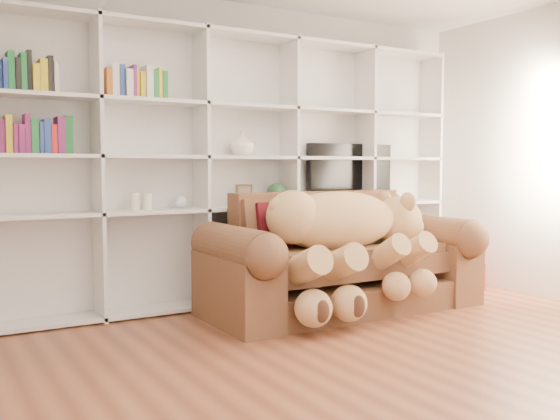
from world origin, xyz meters
TOP-DOWN VIEW (x-y plane):
  - floor at (0.00, 0.00)m, footprint 5.00×5.00m
  - wall_back at (0.00, 2.50)m, footprint 5.00×0.02m
  - bookshelf at (-0.24, 2.36)m, footprint 4.43×0.35m
  - sofa at (0.55, 1.64)m, footprint 2.37×1.02m
  - teddy_bear at (0.46, 1.44)m, footprint 1.66×0.94m
  - throw_pillow at (0.04, 1.81)m, footprint 0.42×0.23m
  - gift_box at (2.15, 1.76)m, footprint 0.40×0.39m
  - tv at (1.18, 2.35)m, footprint 0.98×0.18m
  - picture_frame at (-0.03, 2.30)m, footprint 0.15×0.07m
  - green_vase at (0.32, 2.30)m, footprint 0.21×0.21m
  - figurine_tall at (-1.02, 2.30)m, footprint 0.08×0.08m
  - figurine_short at (-0.92, 2.30)m, footprint 0.09×0.09m
  - snow_globe at (-0.63, 2.30)m, footprint 0.11×0.11m
  - shelf_vase at (-0.05, 2.30)m, footprint 0.26×0.26m

SIDE VIEW (x-z plane):
  - floor at x=0.00m, z-range 0.00..0.00m
  - gift_box at x=2.15m, z-range 0.00..0.26m
  - sofa at x=0.55m, z-range -0.12..0.87m
  - teddy_bear at x=0.46m, z-range 0.20..1.16m
  - throw_pillow at x=0.04m, z-range 0.49..0.93m
  - snow_globe at x=-0.63m, z-range 0.87..0.98m
  - figurine_short at x=-0.92m, z-range 0.86..0.99m
  - figurine_tall at x=-1.02m, z-range 0.86..1.01m
  - green_vase at x=0.32m, z-range 0.86..1.07m
  - picture_frame at x=-0.03m, z-range 0.87..1.06m
  - tv at x=1.18m, z-range 0.86..1.44m
  - bookshelf at x=-0.24m, z-range 0.11..2.51m
  - wall_back at x=0.00m, z-range 0.00..2.70m
  - shelf_vase at x=-0.05m, z-range 1.31..1.53m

